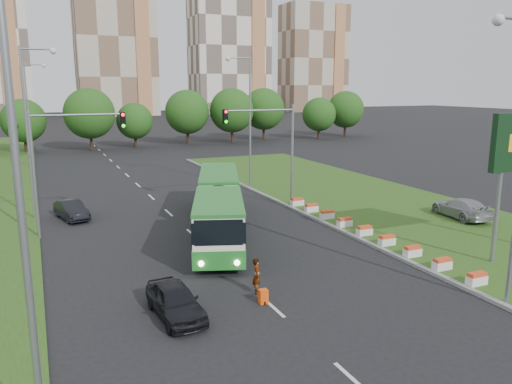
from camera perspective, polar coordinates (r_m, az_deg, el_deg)
name	(u,v)px	position (r m, az deg, el deg)	size (l,w,h in m)	color
ground	(274,255)	(28.28, 2.10, -7.26)	(360.00, 360.00, 0.00)	black
grass_median	(375,203)	(41.49, 13.46, -1.25)	(14.00, 60.00, 0.15)	#2A4D16
median_kerb	(300,212)	(37.75, 5.02, -2.24)	(0.30, 60.00, 0.18)	gray
lane_markings	(146,193)	(45.80, -12.41, -0.07)	(0.20, 100.00, 0.01)	silver
flower_planters	(364,231)	(32.15, 12.29, -4.32)	(1.10, 18.10, 0.60)	white
traffic_mast_median	(274,140)	(38.00, 2.01, 5.96)	(5.76, 0.32, 8.00)	gray
traffic_mast_left	(61,152)	(33.24, -21.44, 4.29)	(5.76, 0.32, 8.00)	gray
street_lamps	(173,135)	(35.25, -9.50, 6.40)	(36.00, 60.00, 12.00)	gray
tree_line	(180,117)	(82.07, -8.63, 8.43)	(120.00, 8.00, 9.00)	#1E4713
apartment_tower_ceast	(115,38)	(176.73, -15.84, 16.57)	(25.00, 15.00, 50.00)	#C3B59D
apartment_tower_east	(229,47)	(186.90, -3.09, 16.24)	(27.00, 15.00, 47.00)	silver
midrise_east	(313,59)	(201.85, 6.56, 14.87)	(24.00, 14.00, 40.00)	#C3B59D
articulated_bus	(215,205)	(32.77, -4.74, -1.47)	(2.67, 17.14, 2.82)	white
car_left_near	(175,301)	(21.18, -9.21, -12.17)	(1.64, 4.09, 1.39)	black
car_left_far	(71,210)	(38.07, -20.34, -1.94)	(1.41, 4.04, 1.33)	black
car_median	(461,208)	(38.37, 22.39, -1.69)	(1.99, 4.90, 1.42)	#999DA2
pedestrian	(257,276)	(23.09, 0.10, -9.56)	(0.61, 0.40, 1.66)	gray
shopping_trolley	(263,297)	(22.24, 0.84, -11.86)	(0.37, 0.40, 0.64)	#FB4F0D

